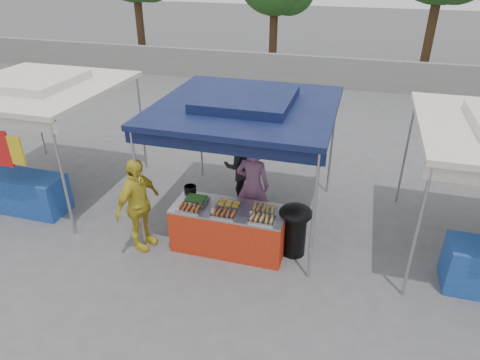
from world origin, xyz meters
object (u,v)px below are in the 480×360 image
(wok_burner, at_px, (295,226))
(cooking_pot, at_px, (190,189))
(helper_man, at_px, (243,167))
(customer_person, at_px, (138,205))
(vendor_table, at_px, (229,228))
(vendor_woman, at_px, (253,186))

(wok_burner, bearing_deg, cooking_pot, -164.19)
(cooking_pot, distance_m, wok_burner, 2.04)
(cooking_pot, height_order, helper_man, helper_man)
(wok_burner, height_order, customer_person, customer_person)
(wok_burner, relative_size, customer_person, 0.56)
(vendor_table, relative_size, cooking_pot, 8.87)
(vendor_table, distance_m, wok_burner, 1.17)
(vendor_table, distance_m, vendor_woman, 0.99)
(wok_burner, bearing_deg, vendor_table, -150.94)
(wok_burner, xyz_separation_m, helper_man, (-1.38, 1.50, 0.24))
(wok_burner, bearing_deg, customer_person, -147.98)
(cooking_pot, relative_size, vendor_woman, 0.13)
(cooking_pot, xyz_separation_m, wok_burner, (2.01, -0.16, -0.33))
(vendor_table, distance_m, cooking_pot, 1.04)
(vendor_table, relative_size, wok_burner, 2.03)
(wok_burner, distance_m, vendor_woman, 1.20)
(vendor_table, height_order, cooking_pot, cooking_pot)
(helper_man, height_order, customer_person, customer_person)
(helper_man, bearing_deg, wok_burner, 117.14)
(helper_man, bearing_deg, vendor_woman, 102.45)
(wok_burner, bearing_deg, vendor_woman, 164.44)
(vendor_woman, relative_size, customer_person, 1.00)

